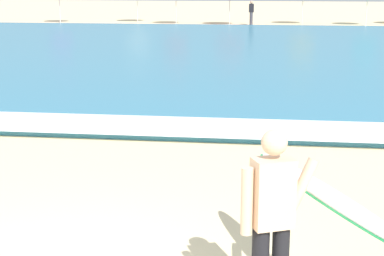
# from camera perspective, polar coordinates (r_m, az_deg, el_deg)

# --- Properties ---
(sea) EXTENTS (120.00, 28.00, 0.14)m
(sea) POSITION_cam_1_polar(r_m,az_deg,el_deg) (24.94, 2.85, 7.26)
(sea) COLOR teal
(sea) RESTS_ON ground
(surf_foam) EXTENTS (120.00, 1.61, 0.01)m
(surf_foam) POSITION_cam_1_polar(r_m,az_deg,el_deg) (11.79, -2.24, 0.21)
(surf_foam) COLOR white
(surf_foam) RESTS_ON sea
(surfer_with_board) EXTENTS (1.40, 2.74, 1.73)m
(surfer_with_board) POSITION_cam_1_polar(r_m,az_deg,el_deg) (5.28, 9.88, -7.37)
(surfer_with_board) COLOR black
(surfer_with_board) RESTS_ON ground
(beachgoer_near_row_left) EXTENTS (0.32, 0.20, 1.58)m
(beachgoer_near_row_left) POSITION_cam_1_polar(r_m,az_deg,el_deg) (40.10, 5.61, 10.80)
(beachgoer_near_row_left) COLOR #383842
(beachgoer_near_row_left) RESTS_ON ground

